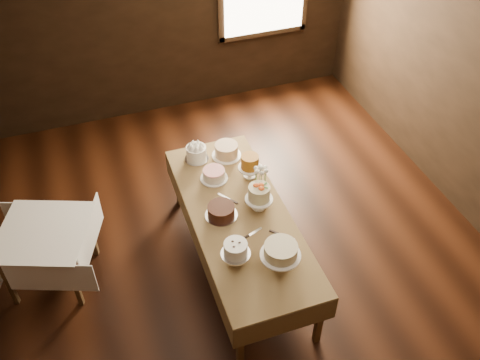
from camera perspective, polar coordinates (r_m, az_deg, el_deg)
name	(u,v)px	position (r m, az deg, el deg)	size (l,w,h in m)	color
floor	(246,261)	(5.41, 0.71, -8.85)	(5.00, 6.00, 0.01)	black
wall_back	(165,11)	(6.90, -8.14, 17.75)	(5.00, 0.02, 2.80)	black
display_table	(240,218)	(4.91, -0.04, -4.20)	(0.90, 2.27, 0.70)	#483019
side_table	(44,237)	(5.16, -20.54, -5.81)	(1.03, 1.03, 0.67)	#483019
cake_meringue	(196,154)	(5.43, -4.77, 2.88)	(0.28, 0.28, 0.16)	silver
cake_speckled	(226,151)	(5.47, -1.49, 3.21)	(0.34, 0.34, 0.14)	white
cake_lattice	(214,175)	(5.21, -2.86, 0.54)	(0.31, 0.31, 0.10)	white
cake_caramel	(250,168)	(5.18, 1.07, 1.37)	(0.25, 0.25, 0.27)	white
cake_chocolate	(221,211)	(4.83, -2.06, -3.42)	(0.30, 0.30, 0.12)	silver
cake_flowers	(259,198)	(4.86, 2.08, -2.01)	(0.26, 0.26, 0.27)	white
cake_swirl	(236,253)	(4.43, -0.48, -7.98)	(0.25, 0.25, 0.23)	silver
cake_cream	(280,256)	(4.42, 4.42, -8.20)	(0.39, 0.39, 0.24)	white
cake_server_a	(255,231)	(4.72, 1.68, -5.62)	(0.24, 0.03, 0.01)	silver
cake_server_b	(286,237)	(4.70, 5.08, -6.17)	(0.24, 0.03, 0.01)	silver
cake_server_c	(224,197)	(5.04, -1.74, -1.82)	(0.24, 0.03, 0.01)	silver
cake_server_d	(255,193)	(5.08, 1.67, -1.42)	(0.24, 0.03, 0.01)	silver
flower_vase	(260,190)	(5.01, 2.22, -1.07)	(0.14, 0.14, 0.15)	#2D2823
flower_bouquet	(261,175)	(4.88, 2.27, 0.59)	(0.14, 0.14, 0.20)	white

